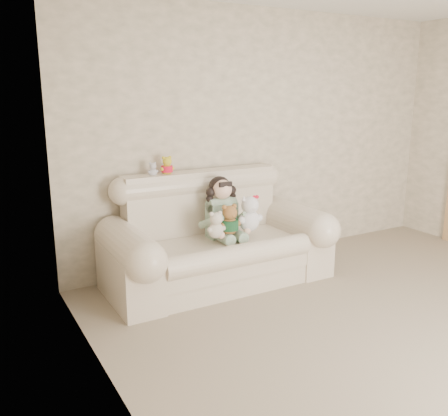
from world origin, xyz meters
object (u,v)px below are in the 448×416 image
brown_teddy (229,217)px  white_cat (249,210)px  sofa (219,230)px  cream_teddy (216,222)px  seated_child (222,207)px

brown_teddy → white_cat: (0.22, 0.01, 0.03)m
sofa → cream_teddy: (-0.11, -0.15, 0.13)m
seated_child → cream_teddy: (-0.19, -0.23, -0.07)m
sofa → brown_teddy: bearing=-73.6°
seated_child → cream_teddy: size_ratio=2.07×
white_cat → cream_teddy: (-0.37, -0.03, -0.06)m
seated_child → white_cat: seated_child is taller
white_cat → cream_teddy: size_ratio=1.42×
brown_teddy → white_cat: white_cat is taller
seated_child → cream_teddy: bearing=-131.0°
seated_child → white_cat: (0.18, -0.20, -0.01)m
brown_teddy → white_cat: 0.23m
seated_child → cream_teddy: 0.30m
brown_teddy → cream_teddy: 0.15m
sofa → seated_child: bearing=46.2°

